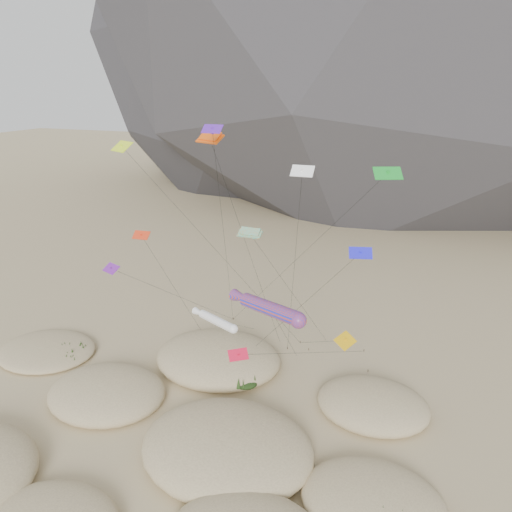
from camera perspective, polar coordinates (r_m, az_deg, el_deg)
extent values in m
plane|color=#CCB789|center=(46.06, -9.29, -22.87)|extent=(500.00, 500.00, 0.00)
ellipsoid|color=#2B2B30|center=(162.23, 1.13, 24.02)|extent=(136.20, 127.83, 116.00)
ellipsoid|color=#CCB789|center=(54.93, -16.69, -14.77)|extent=(12.32, 10.47, 3.13)
ellipsoid|color=#CCB789|center=(46.17, -3.32, -21.01)|extent=(15.28, 12.99, 3.96)
ellipsoid|color=#CCB789|center=(43.21, 13.27, -25.69)|extent=(11.16, 9.49, 2.40)
ellipsoid|color=#CCB789|center=(58.38, -4.33, -11.55)|extent=(14.59, 12.40, 3.75)
ellipsoid|color=#CCB789|center=(52.56, 13.19, -16.18)|extent=(11.06, 9.40, 2.99)
ellipsoid|color=#CCB789|center=(65.57, -22.81, -9.92)|extent=(11.90, 10.12, 1.72)
ellipsoid|color=black|center=(54.75, -17.16, -14.82)|extent=(2.54, 2.17, 0.76)
ellipsoid|color=black|center=(55.01, -13.37, -14.39)|extent=(2.48, 2.12, 0.74)
ellipsoid|color=black|center=(46.56, -5.52, -20.35)|extent=(3.49, 2.99, 1.05)
ellipsoid|color=black|center=(47.31, 1.22, -19.66)|extent=(2.67, 2.29, 0.80)
ellipsoid|color=black|center=(45.57, -5.39, -21.71)|extent=(2.47, 2.11, 0.74)
ellipsoid|color=black|center=(57.65, -3.63, -11.79)|extent=(2.70, 2.31, 0.81)
ellipsoid|color=black|center=(53.97, -1.33, -14.27)|extent=(2.78, 2.38, 0.83)
ellipsoid|color=black|center=(51.77, 14.20, -16.85)|extent=(2.62, 2.24, 0.79)
ellipsoid|color=black|center=(50.77, 10.98, -17.53)|extent=(2.47, 2.11, 0.74)
ellipsoid|color=black|center=(64.11, -20.15, -10.13)|extent=(2.26, 1.93, 0.68)
ellipsoid|color=black|center=(62.56, -20.65, -11.07)|extent=(2.18, 1.86, 0.65)
cylinder|color=#3F2D1E|center=(60.35, -1.16, -11.15)|extent=(0.08, 0.08, 0.30)
cylinder|color=#3F2D1E|center=(61.69, 3.61, -10.45)|extent=(0.08, 0.08, 0.30)
cylinder|color=#3F2D1E|center=(63.11, 5.07, -9.76)|extent=(0.08, 0.08, 0.30)
cylinder|color=#3F2D1E|center=(61.66, 6.04, -10.55)|extent=(0.08, 0.08, 0.30)
cylinder|color=#3F2D1E|center=(58.61, 12.68, -12.68)|extent=(0.08, 0.08, 0.30)
cylinder|color=#3F2D1E|center=(68.69, -2.62, -7.15)|extent=(0.08, 0.08, 0.30)
cylinder|color=#3F2D1E|center=(62.45, 12.24, -10.50)|extent=(0.08, 0.08, 0.30)
cylinder|color=#3F2D1E|center=(66.00, -6.26, -8.42)|extent=(0.08, 0.08, 0.30)
cylinder|color=#DA4216|center=(41.41, 1.64, -6.06)|extent=(6.56, 4.55, 1.95)
sphere|color=#DA4216|center=(39.03, 4.88, -7.35)|extent=(1.31, 1.31, 1.31)
cone|color=#DA4216|center=(44.20, -1.49, -4.83)|extent=(3.00, 2.39, 1.40)
cylinder|color=black|center=(50.93, 3.43, -9.15)|extent=(1.87, 14.92, 13.03)
cylinder|color=white|center=(48.39, -4.47, -7.42)|extent=(4.96, 3.28, 1.19)
sphere|color=white|center=(46.42, -2.60, -8.32)|extent=(0.87, 0.87, 0.87)
cone|color=white|center=(50.63, -6.34, -6.54)|extent=(2.21, 1.69, 0.89)
cylinder|color=black|center=(57.28, -2.02, -7.95)|extent=(2.40, 15.83, 9.05)
cube|color=#E5500C|center=(47.50, -5.29, 13.23)|extent=(3.10, 2.17, 0.84)
cube|color=#E5500C|center=(47.48, -5.30, 13.50)|extent=(2.60, 1.76, 0.82)
cylinder|color=black|center=(54.16, -0.67, 0.07)|extent=(3.87, 10.25, 25.79)
cube|color=orange|center=(46.10, -0.72, 2.57)|extent=(2.29, 1.00, 0.63)
cube|color=orange|center=(46.04, -0.72, 2.81)|extent=(1.94, 0.80, 0.62)
cylinder|color=black|center=(54.71, 4.33, -4.47)|extent=(4.64, 14.18, 17.48)
cube|color=#1F1CF0|center=(40.01, 11.87, 0.34)|extent=(1.99, 1.38, 0.71)
cube|color=#1F1CF0|center=(40.06, 11.85, 0.14)|extent=(0.27, 0.27, 0.62)
cylinder|color=black|center=(49.65, 4.09, -6.66)|extent=(14.21, 10.60, 17.99)
cube|color=#D8FF1A|center=(52.03, -15.09, 11.99)|extent=(2.76, 2.21, 0.93)
cube|color=#D8FF1A|center=(52.05, -15.07, 11.83)|extent=(0.38, 0.37, 0.84)
cylinder|color=black|center=(55.70, -3.99, 0.01)|extent=(15.73, 11.41, 24.66)
cube|color=red|center=(51.74, -12.99, 2.34)|extent=(1.79, 1.02, 0.68)
cube|color=red|center=(51.78, -12.97, 2.18)|extent=(0.22, 0.23, 0.59)
cylinder|color=black|center=(58.53, -9.23, -3.74)|extent=(0.69, 10.79, 16.04)
cube|color=#17962A|center=(44.40, 14.83, 9.13)|extent=(2.70, 2.09, 0.92)
cube|color=#17962A|center=(44.42, 14.82, 8.94)|extent=(0.37, 0.37, 0.82)
cylinder|color=black|center=(55.40, 4.19, -0.83)|extent=(20.28, 12.68, 23.35)
cube|color=white|center=(43.65, 5.32, 9.65)|extent=(2.01, 0.99, 0.88)
cube|color=white|center=(43.68, 5.31, 9.46)|extent=(0.25, 0.31, 0.66)
cylinder|color=black|center=(51.90, 4.32, -2.19)|extent=(3.99, 9.82, 23.44)
cube|color=#721B9E|center=(56.55, -16.23, -1.38)|extent=(2.28, 1.74, 0.73)
cube|color=#721B9E|center=(56.60, -16.21, -1.52)|extent=(0.30, 0.28, 0.70)
cylinder|color=black|center=(62.13, -8.78, -4.62)|extent=(8.02, 14.52, 11.48)
cube|color=#591FB6|center=(43.43, -5.03, 14.27)|extent=(1.78, 0.97, 0.68)
cube|color=#591FB6|center=(43.44, -5.03, 14.07)|extent=(0.22, 0.22, 0.59)
cylinder|color=black|center=(55.14, -3.54, 1.07)|extent=(6.08, 17.31, 26.95)
cube|color=#FBB60D|center=(45.38, 10.17, -9.50)|extent=(1.83, 2.48, 0.75)
cube|color=#FBB60D|center=(45.45, 10.16, -9.66)|extent=(0.26, 0.31, 0.77)
cylinder|color=black|center=(54.22, 7.20, -9.71)|extent=(7.97, 13.92, 9.08)
cube|color=red|center=(42.44, -2.05, -11.21)|extent=(1.79, 1.63, 0.74)
cube|color=red|center=(42.51, -2.05, -11.38)|extent=(0.32, 0.33, 0.55)
cylinder|color=black|center=(52.09, 6.47, -10.92)|extent=(7.68, 20.47, 9.18)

